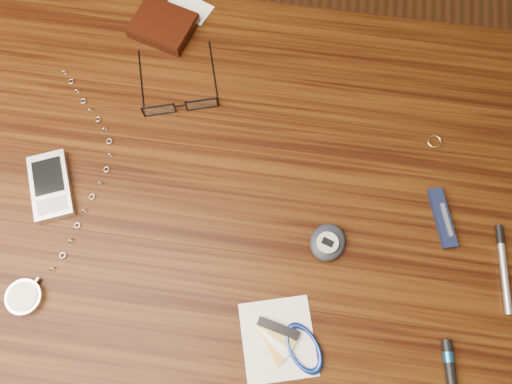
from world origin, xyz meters
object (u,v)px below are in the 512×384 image
eyeglasses (180,103)px  pda_phone (51,186)px  pocket_knife (442,218)px  silver_pen (503,262)px  wallet_and_card (164,25)px  pedometer (328,242)px  notepad_keys (291,344)px  desk (219,211)px  pocket_watch (29,286)px

eyeglasses → pda_phone: size_ratio=1.30×
pocket_knife → silver_pen: (0.09, -0.05, -0.00)m
pda_phone → silver_pen: size_ratio=0.93×
wallet_and_card → pedometer: pedometer is taller
notepad_keys → silver_pen: bearing=28.2°
wallet_and_card → pocket_knife: size_ratio=1.49×
notepad_keys → silver_pen: same height
desk → wallet_and_card: wallet_and_card is taller
wallet_and_card → silver_pen: 0.63m
pda_phone → pocket_watch: bearing=-86.0°
eyeglasses → notepad_keys: eyeglasses is taller
wallet_and_card → eyeglasses: bearing=-68.6°
pocket_watch → pda_phone: size_ratio=3.28×
wallet_and_card → pocket_knife: bearing=-29.9°
pocket_watch → pocket_knife: (0.56, 0.18, -0.00)m
silver_pen → wallet_and_card: bearing=149.9°
pocket_watch → pda_phone: pda_phone is taller
wallet_and_card → notepad_keys: size_ratio=1.00×
pda_phone → notepad_keys: size_ratio=0.85×
pedometer → notepad_keys: 0.15m
pocket_knife → silver_pen: size_ratio=0.73×
pda_phone → pedometer: 0.41m
pedometer → pocket_knife: 0.17m
desk → eyeglasses: eyeglasses is taller
pedometer → notepad_keys: (-0.03, -0.14, -0.01)m
desk → notepad_keys: (0.14, -0.20, 0.11)m
eyeglasses → pocket_watch: eyeglasses is taller
silver_pen → eyeglasses: bearing=160.1°
desk → pocket_knife: pocket_knife is taller
pocket_watch → desk: bearing=37.5°
pocket_watch → silver_pen: pocket_watch is taller
eyeglasses → pocket_watch: 0.34m
pedometer → pocket_knife: pedometer is taller
notepad_keys → desk: bearing=124.9°
eyeglasses → pocket_knife: eyeglasses is taller
eyeglasses → notepad_keys: bearing=-57.1°
eyeglasses → silver_pen: size_ratio=1.21×
desk → eyeglasses: size_ratio=6.63×
silver_pen → pedometer: bearing=-178.1°
desk → pocket_watch: bearing=-142.5°
pocket_watch → pedometer: size_ratio=5.52×
desk → pocket_knife: bearing=0.8°
pocket_watch → pocket_knife: bearing=17.7°
pedometer → notepad_keys: pedometer is taller
wallet_and_card → pocket_watch: bearing=-102.4°
desk → pedometer: size_ratio=14.54×
pocket_watch → eyeglasses: bearing=63.4°
desk → pedometer: (0.17, -0.06, 0.11)m
pedometer → desk: bearing=162.2°
pocket_watch → notepad_keys: pocket_watch is taller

